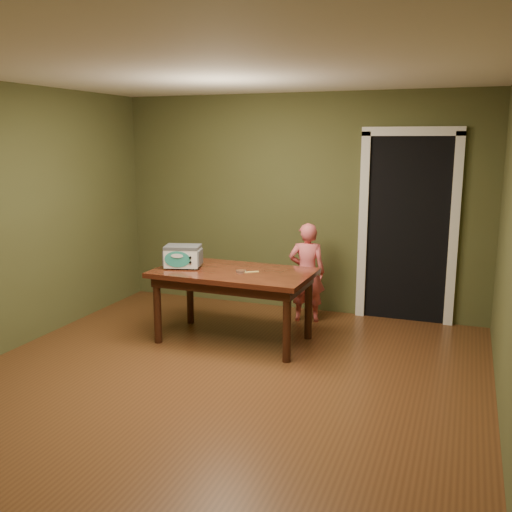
% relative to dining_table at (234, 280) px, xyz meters
% --- Properties ---
extents(floor, '(5.00, 5.00, 0.00)m').
position_rel_dining_table_xyz_m(floor, '(0.28, -1.14, -0.65)').
color(floor, brown).
rests_on(floor, ground).
extents(room_shell, '(4.52, 5.02, 2.61)m').
position_rel_dining_table_xyz_m(room_shell, '(0.28, -1.14, 1.06)').
color(room_shell, '#484D29').
rests_on(room_shell, ground).
extents(doorway, '(1.10, 0.66, 2.25)m').
position_rel_dining_table_xyz_m(doorway, '(1.58, 1.64, 0.41)').
color(doorway, black).
rests_on(doorway, ground).
extents(dining_table, '(1.62, 0.94, 0.75)m').
position_rel_dining_table_xyz_m(dining_table, '(0.00, 0.00, 0.00)').
color(dining_table, '#37150C').
rests_on(dining_table, floor).
extents(toy_oven, '(0.43, 0.34, 0.24)m').
position_rel_dining_table_xyz_m(toy_oven, '(-0.54, -0.06, 0.23)').
color(toy_oven, '#4C4F54').
rests_on(toy_oven, dining_table).
extents(baking_pan, '(0.10, 0.10, 0.02)m').
position_rel_dining_table_xyz_m(baking_pan, '(0.10, -0.05, 0.11)').
color(baking_pan, silver).
rests_on(baking_pan, dining_table).
extents(spatula, '(0.16, 0.13, 0.01)m').
position_rel_dining_table_xyz_m(spatula, '(0.19, -0.02, 0.10)').
color(spatula, '#E6CC64').
rests_on(spatula, dining_table).
extents(child, '(0.47, 0.37, 1.14)m').
position_rel_dining_table_xyz_m(child, '(0.53, 0.91, -0.08)').
color(child, '#F06269').
rests_on(child, floor).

